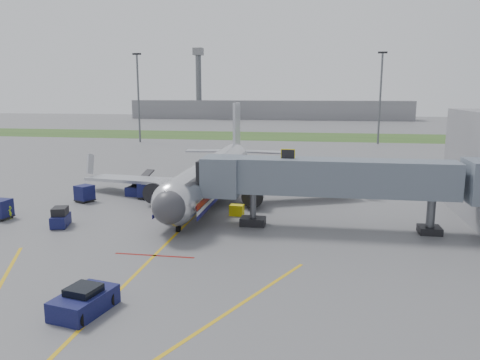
% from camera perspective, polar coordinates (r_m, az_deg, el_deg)
% --- Properties ---
extents(ground, '(400.00, 400.00, 0.00)m').
position_cam_1_polar(ground, '(38.59, -8.38, -7.10)').
color(ground, '#565659').
rests_on(ground, ground).
extents(grass_strip, '(300.00, 25.00, 0.01)m').
position_cam_1_polar(grass_strip, '(125.99, 4.23, 5.36)').
color(grass_strip, '#2D4C1E').
rests_on(grass_strip, ground).
extents(apron_markings, '(21.52, 50.00, 0.01)m').
position_cam_1_polar(apron_markings, '(32.05, -12.49, -11.02)').
color(apron_markings, gold).
rests_on(apron_markings, ground).
extents(airliner, '(32.10, 35.67, 10.25)m').
position_cam_1_polar(airliner, '(52.26, -3.37, 0.69)').
color(airliner, silver).
rests_on(airliner, ground).
extents(jet_bridge, '(25.30, 4.00, 6.90)m').
position_cam_1_polar(jet_bridge, '(40.60, 11.26, 0.20)').
color(jet_bridge, slate).
rests_on(jet_bridge, ground).
extents(light_mast_left, '(2.00, 0.44, 20.40)m').
position_cam_1_polar(light_mast_left, '(112.83, -12.28, 10.00)').
color(light_mast_left, '#595B60').
rests_on(light_mast_left, ground).
extents(light_mast_right, '(2.00, 0.44, 20.40)m').
position_cam_1_polar(light_mast_right, '(110.75, 16.74, 9.79)').
color(light_mast_right, '#595B60').
rests_on(light_mast_right, ground).
extents(distant_terminal, '(120.00, 14.00, 8.00)m').
position_cam_1_polar(distant_terminal, '(206.19, 3.53, 8.56)').
color(distant_terminal, slate).
rests_on(distant_terminal, ground).
extents(control_tower, '(4.00, 4.00, 30.00)m').
position_cam_1_polar(control_tower, '(206.52, -5.08, 12.24)').
color(control_tower, '#595B60').
rests_on(control_tower, ground).
extents(pushback_tug, '(2.82, 3.89, 1.47)m').
position_cam_1_polar(pushback_tug, '(27.36, -18.46, -13.85)').
color(pushback_tug, '#0D133A').
rests_on(pushback_tug, ground).
extents(baggage_tug, '(1.92, 2.74, 1.73)m').
position_cam_1_polar(baggage_tug, '(44.33, -21.04, -4.33)').
color(baggage_tug, '#0D133A').
rests_on(baggage_tug, ground).
extents(baggage_cart_a, '(1.89, 1.89, 1.75)m').
position_cam_1_polar(baggage_cart_a, '(53.26, -11.48, -1.24)').
color(baggage_cart_a, '#0D133A').
rests_on(baggage_cart_a, ground).
extents(baggage_cart_b, '(1.86, 1.86, 1.86)m').
position_cam_1_polar(baggage_cart_b, '(49.08, -27.17, -3.18)').
color(baggage_cart_b, '#0D133A').
rests_on(baggage_cart_b, ground).
extents(baggage_cart_c, '(2.20, 2.20, 1.80)m').
position_cam_1_polar(baggage_cart_c, '(53.23, -18.43, -1.56)').
color(baggage_cart_c, '#0D133A').
rests_on(baggage_cart_c, ground).
extents(belt_loader, '(2.13, 5.07, 2.41)m').
position_cam_1_polar(belt_loader, '(56.02, -12.09, -0.98)').
color(belt_loader, '#0D133A').
rests_on(belt_loader, ground).
extents(ground_power_cart, '(1.39, 1.00, 1.05)m').
position_cam_1_polar(ground_power_cart, '(44.99, -0.41, -3.71)').
color(ground_power_cart, yellow).
rests_on(ground_power_cart, ground).
extents(ramp_worker, '(0.68, 0.64, 1.56)m').
position_cam_1_polar(ramp_worker, '(48.75, -26.38, -3.40)').
color(ramp_worker, '#A4D419').
rests_on(ramp_worker, ground).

